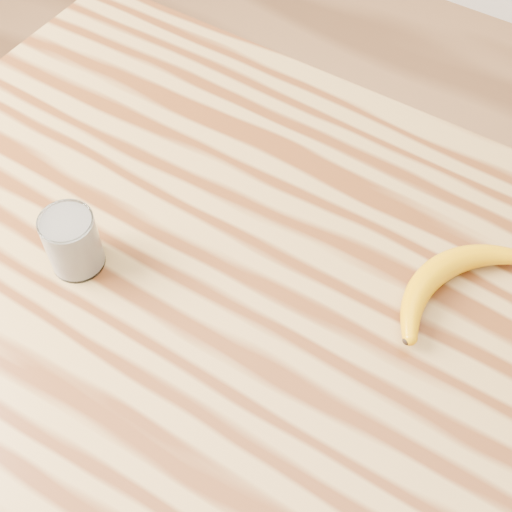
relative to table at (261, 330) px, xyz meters
The scene contains 3 objects.
table is the anchor object (origin of this frame).
smoothie_glass 0.30m from the table, 154.39° to the right, with size 0.07×0.07×0.09m.
banana 0.27m from the table, 33.86° to the left, with size 0.11×0.30×0.04m, color #C68602, non-canonical shape.
Camera 1 is at (0.27, -0.43, 1.67)m, focal length 50.00 mm.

